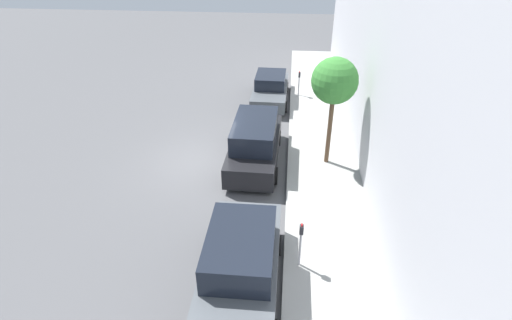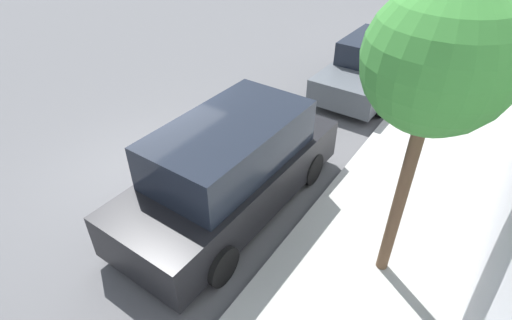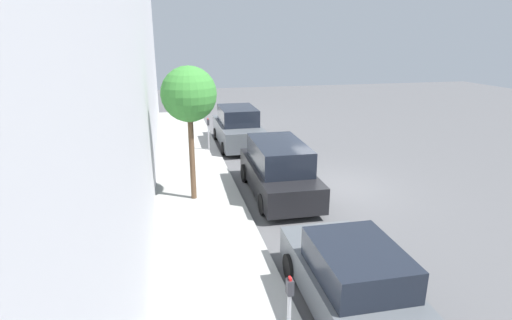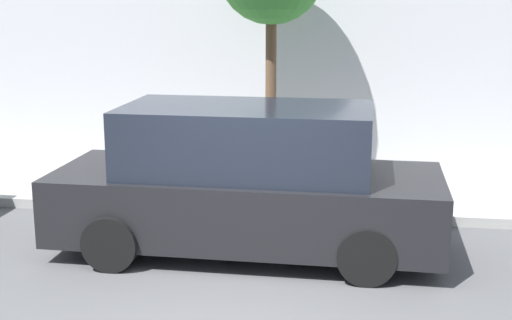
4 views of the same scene
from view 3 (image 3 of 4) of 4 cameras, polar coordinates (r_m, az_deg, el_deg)
ground_plane at (r=15.11m, az=10.79°, el=-3.88°), size 60.00×60.00×0.00m
sidewalk at (r=13.96m, az=-8.25°, el=-5.23°), size 2.88×32.00×0.15m
parked_suv_nearest at (r=20.24m, az=-2.62°, el=4.61°), size 2.08×4.81×1.98m
parked_minivan_second at (r=13.96m, az=3.22°, el=-1.37°), size 2.02×4.94×1.90m
parked_sedan_third at (r=8.49m, az=13.80°, el=-16.59°), size 1.92×4.53×1.54m
parking_meter_near at (r=19.10m, az=-6.82°, el=4.20°), size 0.11×0.15×1.53m
parking_meter_far at (r=7.30m, az=4.79°, el=-19.80°), size 0.11×0.15×1.37m
street_tree at (r=12.79m, az=-9.55°, el=9.12°), size 1.75×1.75×4.38m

